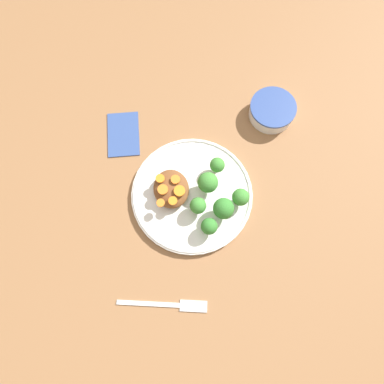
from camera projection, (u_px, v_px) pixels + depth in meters
name	position (u px, v px, depth m)	size (l,w,h in m)	color
ground_plane	(192.00, 196.00, 0.87)	(4.00, 4.00, 0.00)	#8C603D
plate	(192.00, 195.00, 0.87)	(0.28, 0.28, 0.02)	silver
dip_bowl	(272.00, 110.00, 0.92)	(0.11, 0.11, 0.04)	silver
stew_mound	(171.00, 189.00, 0.85)	(0.09, 0.08, 0.04)	brown
broccoli_floret_0	(208.00, 183.00, 0.83)	(0.05, 0.05, 0.06)	#7FA85B
broccoli_floret_1	(224.00, 208.00, 0.81)	(0.05, 0.05, 0.06)	#7FA85B
broccoli_floret_2	(217.00, 165.00, 0.85)	(0.03, 0.03, 0.05)	#759E51
broccoli_floret_3	(198.00, 206.00, 0.82)	(0.04, 0.04, 0.05)	#7FA85B
broccoli_floret_4	(241.00, 197.00, 0.83)	(0.04, 0.04, 0.05)	#759E51
broccoli_floret_5	(209.00, 226.00, 0.81)	(0.04, 0.04, 0.05)	#759E51
carrot_slice_0	(173.00, 201.00, 0.82)	(0.02, 0.02, 0.00)	orange
carrot_slice_1	(180.00, 191.00, 0.82)	(0.03, 0.03, 0.01)	orange
carrot_slice_2	(160.00, 178.00, 0.83)	(0.02, 0.02, 0.00)	orange
carrot_slice_3	(175.00, 180.00, 0.83)	(0.02, 0.02, 0.01)	orange
carrot_slice_4	(163.00, 190.00, 0.82)	(0.02, 0.02, 0.01)	orange
carrot_slice_5	(161.00, 203.00, 0.82)	(0.02, 0.02, 0.01)	orange
fork	(171.00, 305.00, 0.80)	(0.06, 0.19, 0.01)	silver
napkin	(123.00, 134.00, 0.92)	(0.12, 0.09, 0.01)	#334C8C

